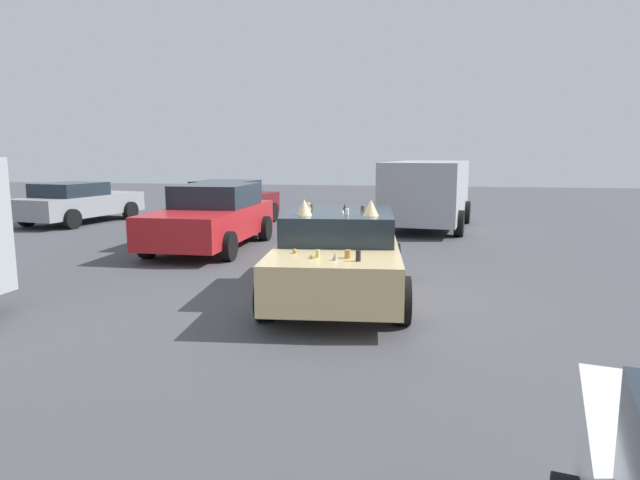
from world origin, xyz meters
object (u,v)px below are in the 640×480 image
parked_sedan_row_back_far (212,217)px  art_car_decorated (339,253)px  parked_van_near_left (427,191)px  parked_sedan_near_right (79,202)px  parked_sedan_near_left (229,203)px

parked_sedan_row_back_far → art_car_decorated: bearing=42.6°
parked_van_near_left → parked_sedan_row_back_far: size_ratio=1.15×
parked_sedan_near_right → parked_van_near_left: bearing=-76.0°
parked_sedan_near_right → parked_sedan_near_left: size_ratio=1.03×
parked_van_near_left → parked_sedan_near_right: bearing=-77.9°
art_car_decorated → parked_sedan_near_left: size_ratio=1.03×
parked_van_near_left → parked_sedan_row_back_far: bearing=-40.3°
parked_sedan_row_back_far → parked_sedan_near_right: bearing=-121.9°
parked_van_near_left → parked_sedan_near_right: parked_van_near_left is taller
art_car_decorated → parked_sedan_row_back_far: size_ratio=0.98×
art_car_decorated → parked_van_near_left: parked_van_near_left is taller
art_car_decorated → parked_van_near_left: bearing=165.2°
parked_sedan_near_left → parked_van_near_left: bearing=-78.8°
parked_van_near_left → parked_sedan_row_back_far: 6.81m
parked_sedan_row_back_far → parked_sedan_near_left: (3.89, 0.92, -0.04)m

